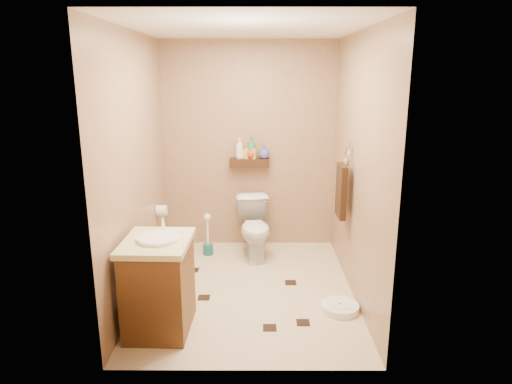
{
  "coord_description": "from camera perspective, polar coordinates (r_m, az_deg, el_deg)",
  "views": [
    {
      "loc": [
        0.09,
        -4.04,
        2.04
      ],
      "look_at": [
        0.08,
        0.25,
        0.91
      ],
      "focal_mm": 32.0,
      "sensor_mm": 36.0,
      "label": 1
    }
  ],
  "objects": [
    {
      "name": "bottle_f",
      "position": [
        5.29,
        1.05,
        5.07
      ],
      "size": [
        0.14,
        0.14,
        0.16
      ],
      "primitive_type": "imported",
      "rotation": [
        0.0,
        0.0,
        3.06
      ],
      "color": "#4646AF",
      "rests_on": "wall_shelf"
    },
    {
      "name": "bottle_a",
      "position": [
        5.28,
        -2.08,
        5.51
      ],
      "size": [
        0.1,
        0.1,
        0.24
      ],
      "primitive_type": "imported",
      "rotation": [
        0.0,
        0.0,
        4.63
      ],
      "color": "silver",
      "rests_on": "wall_shelf"
    },
    {
      "name": "wall_front",
      "position": [
        2.92,
        -1.61,
        -1.96
      ],
      "size": [
        2.0,
        0.04,
        2.4
      ],
      "primitive_type": "cube",
      "color": "#A5775E",
      "rests_on": "ground"
    },
    {
      "name": "floor_accents",
      "position": [
        4.48,
        -0.66,
        -12.29
      ],
      "size": [
        1.17,
        1.43,
        0.01
      ],
      "color": "black",
      "rests_on": "ground"
    },
    {
      "name": "ceiling",
      "position": [
        4.06,
        -1.19,
        19.85
      ],
      "size": [
        2.0,
        2.5,
        0.02
      ],
      "primitive_type": "cube",
      "color": "white",
      "rests_on": "wall_back"
    },
    {
      "name": "toilet_brush",
      "position": [
        5.29,
        -6.03,
        -6.01
      ],
      "size": [
        0.11,
        0.11,
        0.49
      ],
      "color": "#175D59",
      "rests_on": "ground"
    },
    {
      "name": "bottle_b",
      "position": [
        5.29,
        -1.25,
        5.06
      ],
      "size": [
        0.1,
        0.1,
        0.16
      ],
      "primitive_type": "imported",
      "rotation": [
        0.0,
        0.0,
        5.33
      ],
      "color": "gold",
      "rests_on": "wall_shelf"
    },
    {
      "name": "toilet",
      "position": [
        5.16,
        -0.12,
        -4.56
      ],
      "size": [
        0.45,
        0.69,
        0.66
      ],
      "primitive_type": "imported",
      "rotation": [
        0.0,
        0.0,
        0.13
      ],
      "color": "white",
      "rests_on": "ground"
    },
    {
      "name": "ground",
      "position": [
        4.53,
        -1.03,
        -12.02
      ],
      "size": [
        2.5,
        2.5,
        0.0
      ],
      "primitive_type": "plane",
      "color": "beige",
      "rests_on": "ground"
    },
    {
      "name": "bottle_c",
      "position": [
        5.29,
        -0.6,
        5.04
      ],
      "size": [
        0.17,
        0.17,
        0.16
      ],
      "primitive_type": "imported",
      "rotation": [
        0.0,
        0.0,
        3.79
      ],
      "color": "red",
      "rests_on": "wall_shelf"
    },
    {
      "name": "bottle_d",
      "position": [
        5.28,
        -0.55,
        5.57
      ],
      "size": [
        0.13,
        0.13,
        0.26
      ],
      "primitive_type": "imported",
      "rotation": [
        0.0,
        0.0,
        5.84
      ],
      "color": "#2F8D4E",
      "rests_on": "wall_shelf"
    },
    {
      "name": "wall_left",
      "position": [
        4.27,
        -14.67,
        2.93
      ],
      "size": [
        0.04,
        2.5,
        2.4
      ],
      "primitive_type": "cube",
      "color": "#A5775E",
      "rests_on": "ground"
    },
    {
      "name": "toilet_paper",
      "position": [
        5.01,
        -11.73,
        -2.25
      ],
      "size": [
        0.12,
        0.11,
        0.12
      ],
      "color": "white",
      "rests_on": "wall_left"
    },
    {
      "name": "bathroom_scale",
      "position": [
        4.21,
        10.44,
        -14.0
      ],
      "size": [
        0.4,
        0.4,
        0.07
      ],
      "rotation": [
        0.0,
        0.0,
        -0.22
      ],
      "color": "white",
      "rests_on": "ground"
    },
    {
      "name": "towel_ring",
      "position": [
        4.51,
        10.67,
        0.44
      ],
      "size": [
        0.12,
        0.3,
        0.76
      ],
      "color": "silver",
      "rests_on": "wall_right"
    },
    {
      "name": "wall_back",
      "position": [
        5.36,
        -0.83,
        5.73
      ],
      "size": [
        2.0,
        0.04,
        2.4
      ],
      "primitive_type": "cube",
      "color": "#A5775E",
      "rests_on": "ground"
    },
    {
      "name": "wall_shelf",
      "position": [
        5.31,
        -0.84,
        3.68
      ],
      "size": [
        0.46,
        0.14,
        0.1
      ],
      "primitive_type": "cube",
      "color": "#3C2310",
      "rests_on": "wall_back"
    },
    {
      "name": "bottle_e",
      "position": [
        5.29,
        -0.39,
        5.18
      ],
      "size": [
        0.1,
        0.1,
        0.18
      ],
      "primitive_type": "imported",
      "rotation": [
        0.0,
        0.0,
        2.86
      ],
      "color": "gold",
      "rests_on": "wall_shelf"
    },
    {
      "name": "wall_right",
      "position": [
        4.23,
        12.59,
        2.94
      ],
      "size": [
        0.04,
        2.5,
        2.4
      ],
      "primitive_type": "cube",
      "color": "#A5775E",
      "rests_on": "ground"
    },
    {
      "name": "vanity",
      "position": [
        3.81,
        -12.05,
        -11.12
      ],
      "size": [
        0.54,
        0.64,
        0.89
      ],
      "rotation": [
        0.0,
        0.0,
        -0.03
      ],
      "color": "brown",
      "rests_on": "ground"
    }
  ]
}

